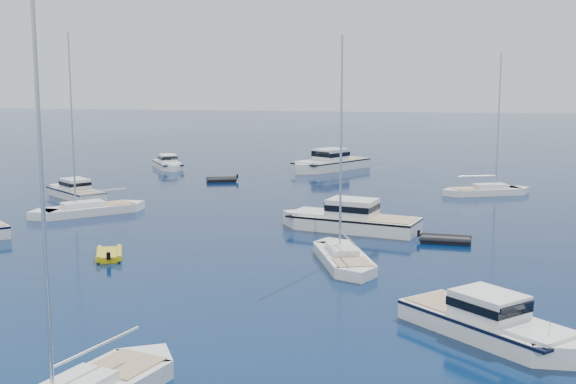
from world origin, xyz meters
TOP-DOWN VIEW (x-y plane):
  - ground at (0.00, 0.00)m, footprint 400.00×400.00m
  - motor_cruiser_right at (15.11, 0.49)m, footprint 9.10×8.83m
  - motor_cruiser_centre at (6.19, 22.16)m, footprint 11.88×6.02m
  - motor_cruiser_far_l at (-20.94, 31.80)m, footprint 8.53×7.45m
  - motor_cruiser_distant at (-0.50, 56.76)m, footprint 9.87×12.54m
  - motor_cruiser_horizon at (-20.17, 54.40)m, footprint 6.61×8.30m
  - sailboat_mid_r at (7.04, 12.16)m, footprint 5.69×9.99m
  - sailboat_mid_l at (-15.71, 24.08)m, footprint 9.22×9.28m
  - sailboat_centre at (17.08, 41.31)m, footprint 9.64×6.02m
  - tender_yellow at (-7.62, 10.64)m, footprint 3.15×3.92m
  - tender_grey_near at (13.18, 19.37)m, footprint 3.75×2.18m
  - tender_grey_far at (-10.42, 44.65)m, footprint 3.87×2.99m

SIDE VIEW (x-z plane):
  - ground at x=0.00m, z-range 0.00..0.00m
  - motor_cruiser_right at x=15.11m, z-range -1.27..1.27m
  - motor_cruiser_centre at x=6.19m, z-range -1.49..1.49m
  - motor_cruiser_far_l at x=-20.94m, z-range -1.14..1.14m
  - motor_cruiser_distant at x=-0.50m, z-range -1.63..1.63m
  - motor_cruiser_horizon at x=-20.17m, z-range -1.08..1.08m
  - sailboat_mid_r at x=7.04m, z-range -7.14..7.14m
  - sailboat_mid_l at x=-15.71m, z-range -7.63..7.63m
  - sailboat_centre at x=17.08m, z-range -6.94..6.94m
  - tender_yellow at x=-7.62m, z-range -0.47..0.47m
  - tender_grey_near at x=13.18m, z-range -0.47..0.47m
  - tender_grey_far at x=-10.42m, z-range -0.47..0.47m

